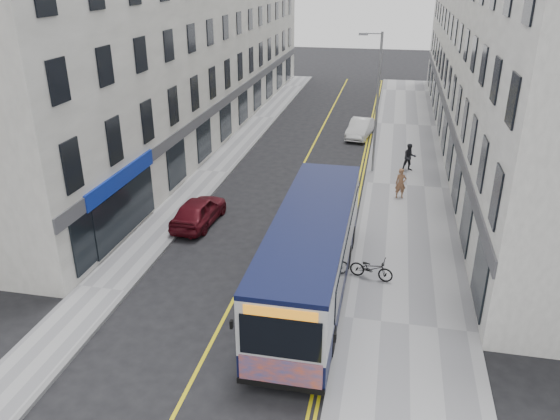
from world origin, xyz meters
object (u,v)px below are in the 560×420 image
at_px(streetlamp, 376,99).
at_px(pedestrian_near, 401,183).
at_px(city_bus, 311,252).
at_px(car_maroon, 199,211).
at_px(bicycle, 371,268).
at_px(car_white, 360,128).
at_px(pedestrian_far, 409,157).

height_order(streetlamp, pedestrian_near, streetlamp).
height_order(city_bus, car_maroon, city_bus).
height_order(city_bus, pedestrian_near, city_bus).
distance_m(bicycle, car_white, 19.89).
bearing_deg(city_bus, pedestrian_near, 72.28).
relative_size(bicycle, pedestrian_far, 1.04).
xyz_separation_m(pedestrian_near, pedestrian_far, (0.48, 4.41, 0.02)).
xyz_separation_m(city_bus, pedestrian_far, (3.65, 14.33, -0.82)).
distance_m(city_bus, car_white, 21.18).
distance_m(car_white, car_maroon, 17.41).
height_order(city_bus, pedestrian_far, city_bus).
distance_m(streetlamp, pedestrian_near, 5.50).
bearing_deg(pedestrian_near, pedestrian_far, 73.63).
xyz_separation_m(streetlamp, city_bus, (-1.49, -13.83, -2.63)).
bearing_deg(car_maroon, bicycle, 159.87).
distance_m(city_bus, pedestrian_near, 10.45).
bearing_deg(pedestrian_far, pedestrian_near, -112.62).
xyz_separation_m(streetlamp, car_maroon, (-7.57, -8.88, -3.71)).
bearing_deg(car_maroon, city_bus, 144.36).
bearing_deg(city_bus, bicycle, 32.26).
distance_m(bicycle, car_maroon, 8.97).
bearing_deg(pedestrian_far, car_white, 99.82).
distance_m(pedestrian_far, car_maroon, 13.52).
distance_m(pedestrian_near, car_maroon, 10.51).
distance_m(pedestrian_near, pedestrian_far, 4.43).
distance_m(bicycle, pedestrian_far, 13.07).
relative_size(pedestrian_far, car_white, 0.41).
distance_m(pedestrian_far, car_white, 7.62).
xyz_separation_m(streetlamp, pedestrian_far, (2.16, 0.50, -3.45)).
bearing_deg(bicycle, car_maroon, 78.87).
relative_size(pedestrian_near, pedestrian_far, 0.97).
bearing_deg(car_white, pedestrian_near, -68.26).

